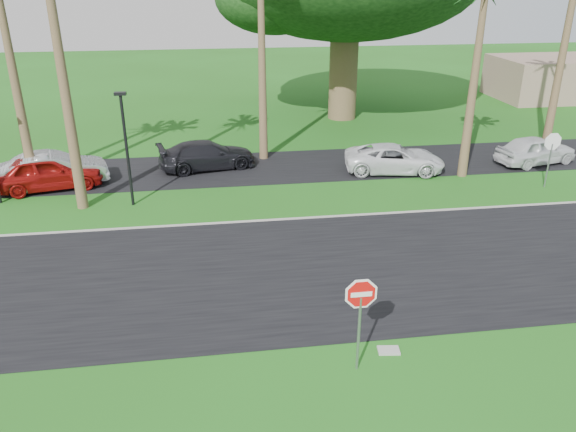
% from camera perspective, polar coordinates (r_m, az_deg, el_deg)
% --- Properties ---
extents(ground, '(120.00, 120.00, 0.00)m').
position_cam_1_polar(ground, '(16.49, 2.62, -8.88)').
color(ground, '#1D5314').
rests_on(ground, ground).
extents(road, '(120.00, 8.00, 0.02)m').
position_cam_1_polar(road, '(18.18, 1.46, -5.51)').
color(road, black).
rests_on(road, ground).
extents(parking_strip, '(120.00, 5.00, 0.02)m').
position_cam_1_polar(parking_strip, '(27.74, -2.16, 4.97)').
color(parking_strip, black).
rests_on(parking_strip, ground).
extents(curb, '(120.00, 0.12, 0.06)m').
position_cam_1_polar(curb, '(21.75, -0.31, -0.33)').
color(curb, gray).
rests_on(curb, ground).
extents(stop_sign_near, '(1.05, 0.07, 2.62)m').
position_cam_1_polar(stop_sign_near, '(13.18, 7.37, -9.06)').
color(stop_sign_near, gray).
rests_on(stop_sign_near, ground).
extents(stop_sign_far, '(1.05, 0.07, 2.62)m').
position_cam_1_polar(stop_sign_far, '(27.12, 25.20, 6.20)').
color(stop_sign_far, gray).
rests_on(stop_sign_far, ground).
extents(streetlight_right, '(0.45, 0.25, 4.64)m').
position_cam_1_polar(streetlight_right, '(23.23, -16.14, 7.18)').
color(streetlight_right, black).
rests_on(streetlight_right, ground).
extents(building_far, '(10.00, 6.00, 3.00)m').
position_cam_1_polar(building_far, '(48.38, 26.11, 12.50)').
color(building_far, gray).
rests_on(building_far, ground).
extents(car_silver, '(4.86, 2.71, 1.52)m').
position_cam_1_polar(car_silver, '(27.09, -22.71, 4.33)').
color(car_silver, '#A6A8AD').
rests_on(car_silver, ground).
extents(car_red, '(4.88, 2.81, 1.56)m').
position_cam_1_polar(car_red, '(26.80, -23.19, 4.11)').
color(car_red, maroon).
rests_on(car_red, ground).
extents(car_dark, '(4.96, 2.85, 1.35)m').
position_cam_1_polar(car_dark, '(27.63, -8.22, 6.12)').
color(car_dark, black).
rests_on(car_dark, ground).
extents(car_minivan, '(5.00, 2.92, 1.31)m').
position_cam_1_polar(car_minivan, '(27.35, 10.76, 5.72)').
color(car_minivan, white).
rests_on(car_minivan, ground).
extents(car_pickup, '(4.41, 2.57, 1.41)m').
position_cam_1_polar(car_pickup, '(30.64, 23.87, 6.13)').
color(car_pickup, silver).
rests_on(car_pickup, ground).
extents(utility_slab, '(0.59, 0.42, 0.06)m').
position_cam_1_polar(utility_slab, '(14.84, 10.18, -13.29)').
color(utility_slab, '#9D9E96').
rests_on(utility_slab, ground).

